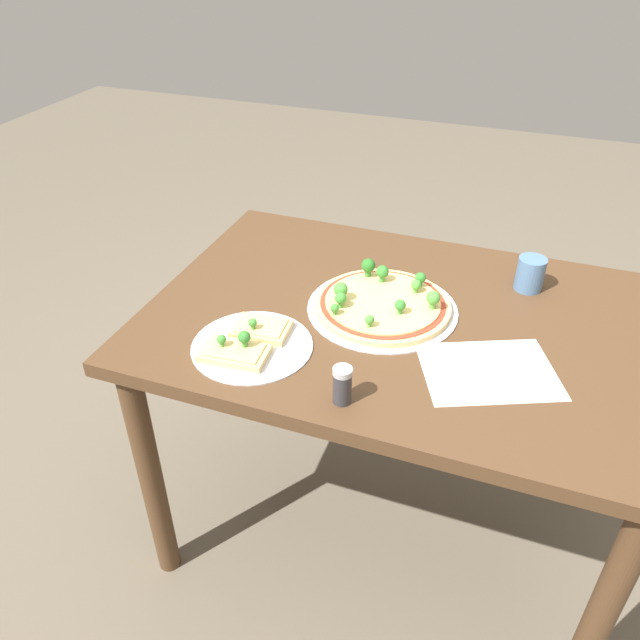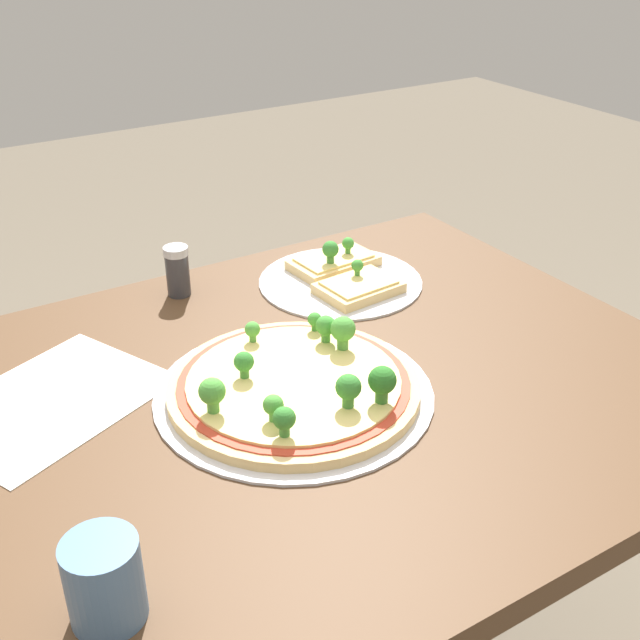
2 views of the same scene
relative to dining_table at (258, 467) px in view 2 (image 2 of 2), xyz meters
The scene contains 6 objects.
dining_table is the anchor object (origin of this frame).
pizza_tray_whole 0.13m from the dining_table, 166.34° to the left, with size 0.36×0.36×0.07m.
pizza_tray_slice 0.39m from the dining_table, 140.77° to the right, with size 0.27×0.27×0.06m.
drinking_cup 0.38m from the dining_table, 40.43° to the left, with size 0.07×0.07×0.09m, color #4C7099.
condiment_shaker 0.37m from the dining_table, 96.53° to the right, with size 0.04×0.04×0.08m.
paper_menu 0.28m from the dining_table, 32.17° to the right, with size 0.28×0.21×0.00m, color white.
Camera 2 is at (0.37, 0.76, 1.35)m, focal length 45.00 mm.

